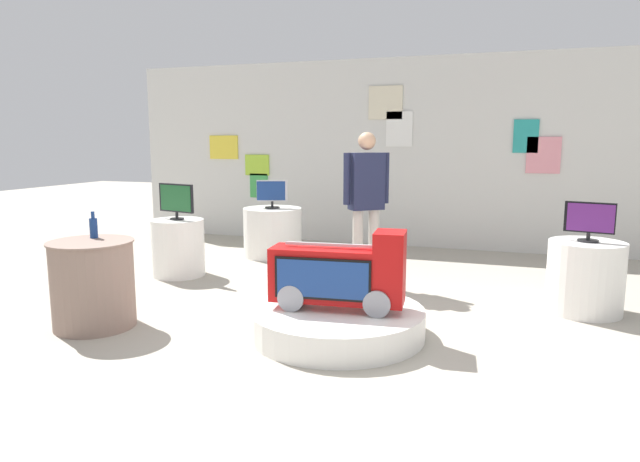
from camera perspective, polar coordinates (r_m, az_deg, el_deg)
The scene contains 13 objects.
ground_plane at distance 4.79m, azimuth 2.39°, elevation -11.37°, with size 30.00×30.00×0.00m, color #A8A091.
back_wall_display at distance 9.01m, azimuth 10.82°, elevation 7.75°, with size 10.15×0.13×2.96m.
main_display_pedestal at distance 4.94m, azimuth 1.74°, elevation -9.23°, with size 1.52×1.52×0.24m, color white.
novelty_firetruck_tv at distance 4.82m, azimuth 2.01°, elevation -4.65°, with size 1.17×0.49×0.69m.
display_pedestal_left_rear at distance 7.26m, azimuth -14.21°, elevation -1.64°, with size 0.65×0.65×0.71m, color white.
tv_on_left_rear at distance 7.16m, azimuth -14.42°, elevation 3.13°, with size 0.55×0.17×0.45m.
display_pedestal_center_rear at distance 8.25m, azimuth -4.84°, elevation -0.11°, with size 0.85×0.85×0.71m, color white.
tv_on_center_rear at distance 8.17m, azimuth -4.91°, elevation 3.86°, with size 0.43×0.22×0.41m.
display_pedestal_right_rear at distance 6.11m, azimuth 25.34°, elevation -4.26°, with size 0.72×0.72×0.71m, color white.
tv_on_right_rear at distance 6.01m, azimuth 25.72°, elevation 0.99°, with size 0.45×0.19×0.39m.
side_table_round at distance 5.50m, azimuth -22.07°, elevation -4.94°, with size 0.75×0.75×0.79m.
bottle_on_side_table at distance 5.56m, azimuth -22.03°, elevation 0.35°, with size 0.07×0.07×0.25m.
shopper_browsing_near_truck at distance 6.43m, azimuth 4.72°, elevation 3.46°, with size 0.46×0.39×1.78m.
Camera 1 is at (1.26, -4.31, 1.68)m, focal length 31.49 mm.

